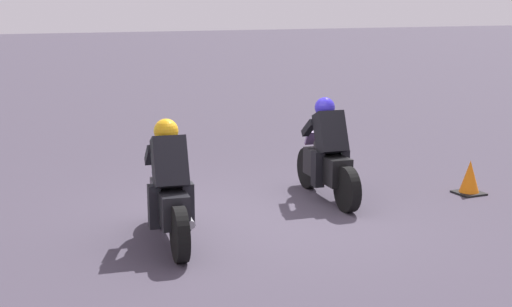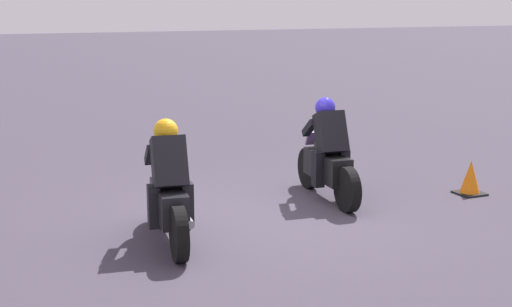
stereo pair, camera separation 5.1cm
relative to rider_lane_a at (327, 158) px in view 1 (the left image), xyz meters
name	(u,v)px [view 1 (the left image)]	position (x,y,z in m)	size (l,w,h in m)	color
ground_plane	(260,218)	(-0.48, 1.30, -0.62)	(120.00, 120.00, 0.00)	#403947
rider_lane_a	(327,158)	(0.00, 0.00, 0.00)	(2.04, 0.56, 1.51)	black
rider_lane_b	(169,193)	(-0.96, 2.72, 0.00)	(2.04, 0.59, 1.51)	black
traffic_cone	(470,178)	(-0.62, -2.14, -0.38)	(0.40, 0.40, 0.52)	black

